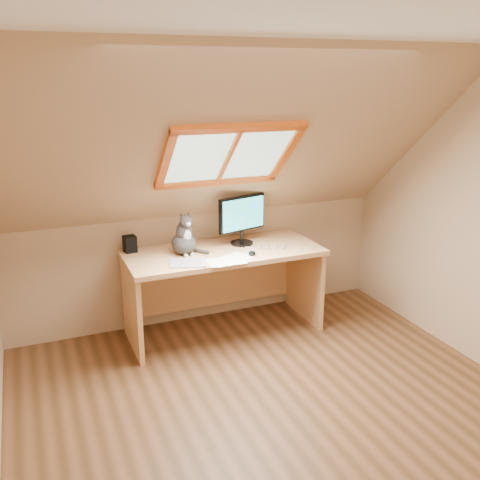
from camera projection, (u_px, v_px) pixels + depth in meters
name	position (u px, v px, depth m)	size (l,w,h in m)	color
ground	(286.00, 421.00, 3.55)	(3.50, 3.50, 0.00)	brown
room_shell	(300.00, 216.00, 3.04)	(3.52, 3.52, 2.41)	tan
desk	(220.00, 272.00, 4.70)	(1.67, 0.73, 0.76)	tan
monitor	(242.00, 217.00, 4.65)	(0.46, 0.20, 0.43)	black
cat	(184.00, 238.00, 4.43)	(0.24, 0.27, 0.37)	#3D3836
desk_speaker	(130.00, 244.00, 4.50)	(0.10, 0.10, 0.14)	black
graphics_tablet	(188.00, 263.00, 4.23)	(0.29, 0.21, 0.01)	#B2B2B7
mouse	(252.00, 253.00, 4.43)	(0.06, 0.11, 0.03)	black
papers	(225.00, 260.00, 4.31)	(0.35, 0.30, 0.01)	white
cables	(264.00, 249.00, 4.58)	(0.51, 0.26, 0.01)	silver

